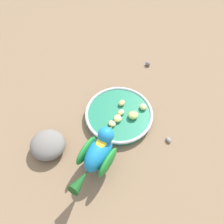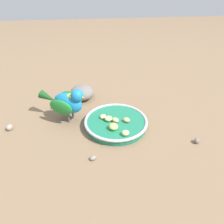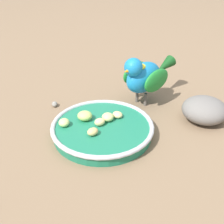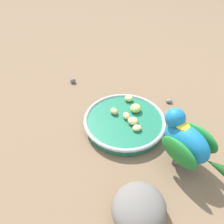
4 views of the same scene
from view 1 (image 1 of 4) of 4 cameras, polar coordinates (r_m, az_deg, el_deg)
name	(u,v)px [view 1 (image 1 of 4)]	position (r m, az deg, el deg)	size (l,w,h in m)	color
ground_plane	(111,124)	(0.75, -0.30, -3.03)	(4.00, 4.00, 0.00)	#7A6047
feeding_bowl	(118,115)	(0.75, 1.51, -0.68)	(0.23, 0.23, 0.03)	#1E7251
apple_piece_0	(132,115)	(0.73, 5.21, -0.83)	(0.03, 0.03, 0.02)	#B2CC66
apple_piece_1	(116,118)	(0.72, 1.16, -1.69)	(0.03, 0.03, 0.02)	#C6D17A
apple_piece_2	(111,124)	(0.72, -0.20, -3.03)	(0.02, 0.02, 0.01)	#E5C67F
apple_piece_3	(121,103)	(0.76, 2.27, 2.37)	(0.03, 0.02, 0.02)	tan
apple_piece_4	(142,107)	(0.76, 7.82, 1.37)	(0.03, 0.02, 0.02)	#C6D17A
apple_piece_5	(120,112)	(0.74, 2.06, -0.11)	(0.02, 0.02, 0.02)	#E5C67F
parrot	(96,154)	(0.61, -4.13, -10.91)	(0.13, 0.18, 0.14)	#59544C
rock_large	(47,145)	(0.71, -16.66, -8.20)	(0.11, 0.10, 0.06)	slate
pebble_0	(147,64)	(0.94, 9.06, 12.34)	(0.02, 0.02, 0.02)	slate
pebble_1	(167,140)	(0.74, 14.20, -7.03)	(0.02, 0.01, 0.01)	gray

